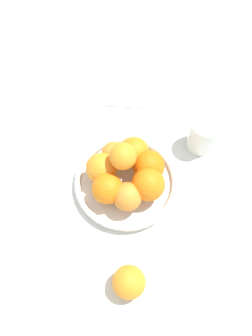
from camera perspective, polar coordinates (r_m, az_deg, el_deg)
The scene contains 6 objects.
ground_plane at distance 0.88m, azimuth 0.00°, elevation -2.89°, with size 4.00×4.00×0.00m, color silver.
fruit_bowl at distance 0.86m, azimuth 0.00°, elevation -2.45°, with size 0.27×0.27×0.03m.
orange_pile at distance 0.81m, azimuth 0.22°, elevation -0.61°, with size 0.20×0.20×0.13m.
stray_orange at distance 0.77m, azimuth 0.51°, elevation -19.25°, with size 0.08×0.08×0.08m, color orange.
drinking_glass at distance 0.92m, azimuth 13.22°, elevation 5.64°, with size 0.08×0.08×0.10m, color silver.
napkin_folded at distance 1.06m, azimuth 0.07°, elevation 13.83°, with size 0.15×0.15×0.01m, color beige.
Camera 1 is at (-0.36, -0.07, 0.80)m, focal length 35.00 mm.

